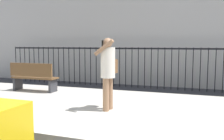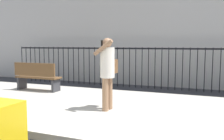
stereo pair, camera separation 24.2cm
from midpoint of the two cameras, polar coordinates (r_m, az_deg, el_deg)
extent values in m
cube|color=#B2ADA3|center=(6.32, 0.59, -9.04)|extent=(28.00, 4.40, 0.15)
cube|color=black|center=(9.66, 8.45, 4.93)|extent=(12.00, 0.04, 0.06)
cylinder|color=black|center=(12.49, -19.52, 1.42)|extent=(0.03, 0.03, 1.60)
cylinder|color=black|center=(12.33, -18.63, 1.39)|extent=(0.03, 0.03, 1.60)
cylinder|color=black|center=(12.16, -17.70, 1.37)|extent=(0.03, 0.03, 1.60)
cylinder|color=black|center=(12.01, -16.76, 1.34)|extent=(0.03, 0.03, 1.60)
cylinder|color=black|center=(11.85, -15.79, 1.31)|extent=(0.03, 0.03, 1.60)
cylinder|color=black|center=(11.70, -14.79, 1.28)|extent=(0.03, 0.03, 1.60)
cylinder|color=black|center=(11.55, -13.76, 1.25)|extent=(0.03, 0.03, 1.60)
cylinder|color=black|center=(11.40, -12.72, 1.22)|extent=(0.03, 0.03, 1.60)
cylinder|color=black|center=(11.26, -11.64, 1.18)|extent=(0.03, 0.03, 1.60)
cylinder|color=black|center=(11.13, -10.54, 1.15)|extent=(0.03, 0.03, 1.60)
cylinder|color=black|center=(10.99, -9.41, 1.11)|extent=(0.03, 0.03, 1.60)
cylinder|color=black|center=(10.87, -8.25, 1.07)|extent=(0.03, 0.03, 1.60)
cylinder|color=black|center=(10.74, -7.06, 1.03)|extent=(0.03, 0.03, 1.60)
cylinder|color=black|center=(10.62, -5.85, 0.99)|extent=(0.03, 0.03, 1.60)
cylinder|color=black|center=(10.51, -4.61, 0.95)|extent=(0.03, 0.03, 1.60)
cylinder|color=black|center=(10.40, -3.35, 0.91)|extent=(0.03, 0.03, 1.60)
cylinder|color=black|center=(10.30, -2.06, 0.86)|extent=(0.03, 0.03, 1.60)
cylinder|color=black|center=(10.20, -0.74, 0.82)|extent=(0.03, 0.03, 1.60)
cylinder|color=black|center=(10.10, 0.60, 0.77)|extent=(0.03, 0.03, 1.60)
cylinder|color=black|center=(10.02, 1.96, 0.72)|extent=(0.03, 0.03, 1.60)
cylinder|color=black|center=(9.94, 3.35, 0.67)|extent=(0.03, 0.03, 1.60)
cylinder|color=black|center=(9.86, 4.76, 0.62)|extent=(0.03, 0.03, 1.60)
cylinder|color=black|center=(9.79, 6.20, 0.57)|extent=(0.03, 0.03, 1.60)
cylinder|color=black|center=(9.73, 7.65, 0.52)|extent=(0.03, 0.03, 1.60)
cylinder|color=black|center=(9.67, 9.12, 0.47)|extent=(0.03, 0.03, 1.60)
cylinder|color=black|center=(9.62, 10.60, 0.41)|extent=(0.03, 0.03, 1.60)
cylinder|color=black|center=(9.58, 12.10, 0.35)|extent=(0.03, 0.03, 1.60)
cylinder|color=black|center=(9.54, 13.62, 0.30)|extent=(0.03, 0.03, 1.60)
cylinder|color=black|center=(9.51, 15.14, 0.24)|extent=(0.03, 0.03, 1.60)
cylinder|color=black|center=(9.48, 16.67, 0.18)|extent=(0.03, 0.03, 1.60)
cylinder|color=black|center=(9.47, 18.21, 0.13)|extent=(0.03, 0.03, 1.60)
cylinder|color=black|center=(9.46, 19.76, 0.07)|extent=(0.03, 0.03, 1.60)
cylinder|color=black|center=(9.45, 21.30, 0.01)|extent=(0.03, 0.03, 1.60)
cylinder|color=black|center=(9.46, 22.85, -0.05)|extent=(0.03, 0.03, 1.60)
cylinder|color=black|center=(9.47, 24.39, -0.11)|extent=(0.03, 0.03, 1.60)
cylinder|color=#936B4C|center=(5.79, -0.34, -5.71)|extent=(0.15, 0.15, 0.78)
cylinder|color=#936B4C|center=(5.97, 0.56, -5.37)|extent=(0.15, 0.15, 0.78)
cylinder|color=silver|center=(5.78, 0.12, 1.71)|extent=(0.37, 0.37, 0.71)
sphere|color=#936B4C|center=(5.76, 0.12, 6.33)|extent=(0.22, 0.22, 0.22)
cylinder|color=#936B4C|center=(5.59, -0.83, 5.23)|extent=(0.50, 0.14, 0.38)
cylinder|color=#936B4C|center=(5.96, 1.00, 1.63)|extent=(0.09, 0.09, 0.54)
cube|color=black|center=(5.66, -1.13, 6.13)|extent=(0.02, 0.07, 0.15)
cube|color=brown|center=(6.02, 1.25, 0.86)|extent=(0.19, 0.30, 0.34)
cube|color=brown|center=(8.71, -15.91, -1.61)|extent=(1.60, 0.45, 0.05)
cube|color=brown|center=(8.52, -16.76, 0.10)|extent=(1.60, 0.06, 0.44)
cube|color=#333338|center=(9.18, -19.35, -2.92)|extent=(0.08, 0.41, 0.40)
cube|color=#333338|center=(8.34, -12.02, -3.57)|extent=(0.08, 0.41, 0.40)
camera|label=1|loc=(0.12, -88.86, 0.12)|focal=39.59mm
camera|label=2|loc=(0.12, 91.14, -0.12)|focal=39.59mm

